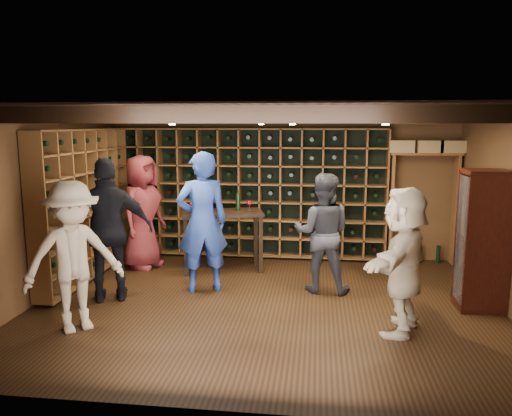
# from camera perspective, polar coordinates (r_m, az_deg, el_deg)

# --- Properties ---
(ground) EXTENTS (6.00, 6.00, 0.00)m
(ground) POSITION_cam_1_polar(r_m,az_deg,el_deg) (6.66, 1.12, -10.92)
(ground) COLOR black
(ground) RESTS_ON ground
(room_shell) EXTENTS (6.00, 6.00, 6.00)m
(room_shell) POSITION_cam_1_polar(r_m,az_deg,el_deg) (6.29, 1.25, 10.36)
(room_shell) COLOR #54361D
(room_shell) RESTS_ON ground
(wine_rack_back) EXTENTS (4.65, 0.30, 2.20)m
(wine_rack_back) POSITION_cam_1_polar(r_m,az_deg,el_deg) (8.70, -0.69, 1.76)
(wine_rack_back) COLOR brown
(wine_rack_back) RESTS_ON ground
(wine_rack_left) EXTENTS (0.30, 2.65, 2.20)m
(wine_rack_left) POSITION_cam_1_polar(r_m,az_deg,el_deg) (7.93, -18.96, 0.48)
(wine_rack_left) COLOR brown
(wine_rack_left) RESTS_ON ground
(crate_shelf) EXTENTS (1.20, 0.32, 2.07)m
(crate_shelf) POSITION_cam_1_polar(r_m,az_deg,el_deg) (8.74, 18.77, 4.05)
(crate_shelf) COLOR brown
(crate_shelf) RESTS_ON ground
(display_cabinet) EXTENTS (0.55, 0.50, 1.75)m
(display_cabinet) POSITION_cam_1_polar(r_m,az_deg,el_deg) (6.89, 24.44, -3.67)
(display_cabinet) COLOR black
(display_cabinet) RESTS_ON ground
(man_blue_shirt) EXTENTS (0.85, 0.72, 1.97)m
(man_blue_shirt) POSITION_cam_1_polar(r_m,az_deg,el_deg) (6.98, -6.16, -1.62)
(man_blue_shirt) COLOR navy
(man_blue_shirt) RESTS_ON ground
(man_grey_suit) EXTENTS (0.87, 0.71, 1.67)m
(man_grey_suit) POSITION_cam_1_polar(r_m,az_deg,el_deg) (7.01, 7.59, -2.84)
(man_grey_suit) COLOR black
(man_grey_suit) RESTS_ON ground
(guest_red_floral) EXTENTS (0.83, 1.04, 1.85)m
(guest_red_floral) POSITION_cam_1_polar(r_m,az_deg,el_deg) (8.30, -12.82, -0.44)
(guest_red_floral) COLOR maroon
(guest_red_floral) RESTS_ON ground
(guest_woman_black) EXTENTS (1.21, 0.84, 1.91)m
(guest_woman_black) POSITION_cam_1_polar(r_m,az_deg,el_deg) (6.83, -16.43, -2.49)
(guest_woman_black) COLOR black
(guest_woman_black) RESTS_ON ground
(guest_khaki) EXTENTS (1.25, 1.21, 1.72)m
(guest_khaki) POSITION_cam_1_polar(r_m,az_deg,el_deg) (5.99, -20.15, -5.28)
(guest_khaki) COLOR gray
(guest_khaki) RESTS_ON ground
(guest_beige) EXTENTS (1.03, 1.61, 1.66)m
(guest_beige) POSITION_cam_1_polar(r_m,az_deg,el_deg) (5.83, 16.51, -5.76)
(guest_beige) COLOR #C1AE8E
(guest_beige) RESTS_ON ground
(tasting_table) EXTENTS (1.40, 0.96, 1.24)m
(tasting_table) POSITION_cam_1_polar(r_m,az_deg,el_deg) (7.98, -3.93, -1.25)
(tasting_table) COLOR black
(tasting_table) RESTS_ON ground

